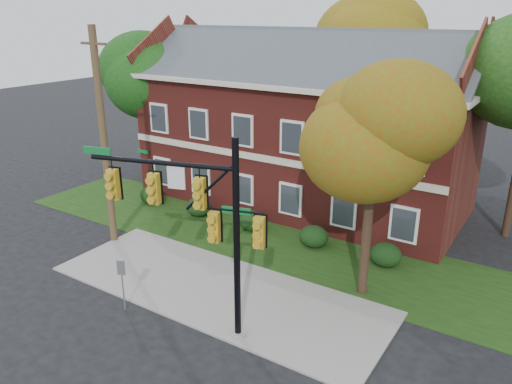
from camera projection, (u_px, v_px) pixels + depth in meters
The scene contains 15 objects.
ground at pixel (201, 302), 19.27m from camera, with size 120.00×120.00×0.00m, color black.
sidewalk at pixel (216, 289), 20.05m from camera, with size 14.00×5.00×0.08m, color gray.
grass_strip at pixel (279, 244), 24.01m from camera, with size 30.00×6.00×0.04m, color #193811.
apartment_building at pixel (303, 117), 28.03m from camera, with size 18.80×8.80×9.74m.
hedge_far_left at pixel (152, 195), 28.97m from camera, with size 1.40×1.26×1.05m, color black.
hedge_left at pixel (199, 207), 27.19m from camera, with size 1.40×1.26×1.05m, color black.
hedge_center at pixel (252, 221), 25.41m from camera, with size 1.40×1.26×1.05m, color black.
hedge_right at pixel (314, 236), 23.62m from camera, with size 1.40×1.26×1.05m, color black.
hedge_far_right at pixel (386, 255), 21.84m from camera, with size 1.40×1.26×1.05m, color black.
tree_near_right at pixel (380, 130), 17.39m from camera, with size 4.50×4.25×8.58m.
tree_left_rear at pixel (159, 77), 31.53m from camera, with size 5.40×5.10×8.88m.
tree_far_rear at pixel (380, 40), 32.23m from camera, with size 6.84×6.46×11.52m.
traffic_signal at pixel (199, 215), 16.10m from camera, with size 6.10×1.93×7.04m.
utility_pole at pixel (104, 139), 22.68m from camera, with size 1.57×0.34×10.06m.
sign_post at pixel (122, 277), 18.28m from camera, with size 0.29×0.15×2.07m.
Camera 1 is at (10.83, -12.85, 10.57)m, focal length 35.00 mm.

